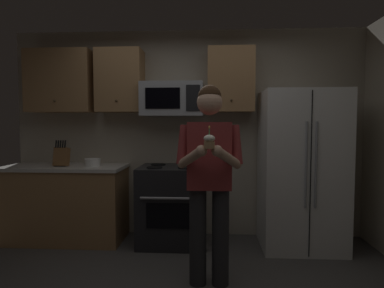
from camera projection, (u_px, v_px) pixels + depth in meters
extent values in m
cube|color=#B7AD99|center=(187.00, 134.00, 4.25)|extent=(4.40, 0.10, 2.60)
cube|color=black|center=(172.00, 205.00, 3.92)|extent=(0.76, 0.66, 0.92)
cube|color=black|center=(168.00, 216.00, 3.59)|extent=(0.48, 0.01, 0.28)
cylinder|color=#99999E|center=(168.00, 198.00, 3.55)|extent=(0.60, 0.03, 0.03)
cylinder|color=black|center=(154.00, 167.00, 3.76)|extent=(0.18, 0.18, 0.01)
cylinder|color=black|center=(186.00, 168.00, 3.74)|extent=(0.18, 0.18, 0.01)
cylinder|color=black|center=(158.00, 164.00, 4.04)|extent=(0.18, 0.18, 0.01)
cylinder|color=black|center=(187.00, 165.00, 4.02)|extent=(0.18, 0.18, 0.01)
cube|color=#9EA0A5|center=(172.00, 99.00, 3.96)|extent=(0.74, 0.40, 0.40)
cube|color=black|center=(163.00, 98.00, 3.76)|extent=(0.40, 0.01, 0.24)
cube|color=black|center=(193.00, 98.00, 3.74)|extent=(0.16, 0.01, 0.30)
cube|color=white|center=(301.00, 170.00, 3.77)|extent=(0.90, 0.72, 1.80)
cylinder|color=gray|center=(306.00, 165.00, 3.39)|extent=(0.02, 0.02, 0.90)
cylinder|color=gray|center=(316.00, 165.00, 3.38)|extent=(0.02, 0.02, 0.90)
cube|color=black|center=(311.00, 175.00, 3.40)|extent=(0.01, 0.01, 1.74)
cube|color=#9E7247|center=(61.00, 82.00, 4.08)|extent=(0.80, 0.34, 0.76)
sphere|color=brown|center=(55.00, 101.00, 3.92)|extent=(0.03, 0.03, 0.03)
cube|color=#9E7247|center=(120.00, 81.00, 4.04)|extent=(0.55, 0.34, 0.76)
sphere|color=brown|center=(116.00, 101.00, 3.87)|extent=(0.03, 0.03, 0.03)
cube|color=#9E7247|center=(231.00, 80.00, 3.96)|extent=(0.55, 0.34, 0.76)
sphere|color=brown|center=(231.00, 100.00, 3.79)|extent=(0.03, 0.03, 0.03)
cube|color=#9E7247|center=(66.00, 204.00, 4.02)|extent=(1.40, 0.62, 0.88)
cube|color=beige|center=(65.00, 167.00, 3.99)|extent=(1.44, 0.66, 0.04)
cube|color=brown|center=(62.00, 157.00, 3.93)|extent=(0.16, 0.15, 0.24)
cylinder|color=black|center=(56.00, 144.00, 3.91)|extent=(0.02, 0.04, 0.09)
cylinder|color=black|center=(58.00, 144.00, 3.90)|extent=(0.02, 0.04, 0.09)
cylinder|color=black|center=(61.00, 144.00, 3.90)|extent=(0.02, 0.04, 0.09)
cylinder|color=black|center=(63.00, 144.00, 3.90)|extent=(0.02, 0.04, 0.09)
cylinder|color=black|center=(65.00, 144.00, 3.90)|extent=(0.02, 0.04, 0.09)
cylinder|color=white|center=(92.00, 163.00, 3.94)|extent=(0.19, 0.19, 0.08)
torus|color=white|center=(92.00, 159.00, 3.93)|extent=(0.19, 0.19, 0.01)
cylinder|color=#262628|center=(198.00, 236.00, 2.91)|extent=(0.15, 0.15, 0.86)
cylinder|color=#262628|center=(221.00, 237.00, 2.89)|extent=(0.15, 0.15, 0.86)
cube|color=maroon|center=(209.00, 156.00, 2.86)|extent=(0.38, 0.22, 0.58)
sphere|color=tan|center=(210.00, 102.00, 2.83)|extent=(0.22, 0.22, 0.22)
sphere|color=#382314|center=(210.00, 97.00, 2.83)|extent=(0.20, 0.20, 0.20)
cylinder|color=maroon|center=(183.00, 145.00, 2.83)|extent=(0.15, 0.18, 0.35)
cylinder|color=tan|center=(191.00, 158.00, 2.67)|extent=(0.26, 0.33, 0.21)
sphere|color=tan|center=(201.00, 151.00, 2.54)|extent=(0.09, 0.09, 0.09)
cylinder|color=maroon|center=(236.00, 145.00, 2.81)|extent=(0.15, 0.18, 0.35)
cylinder|color=tan|center=(228.00, 158.00, 2.66)|extent=(0.26, 0.33, 0.21)
sphere|color=tan|center=(217.00, 151.00, 2.53)|extent=(0.09, 0.09, 0.09)
cylinder|color=#A87F56|center=(209.00, 145.00, 2.51)|extent=(0.08, 0.08, 0.06)
ellipsoid|color=white|center=(209.00, 138.00, 2.51)|extent=(0.09, 0.09, 0.06)
cylinder|color=#4CBF66|center=(209.00, 132.00, 2.50)|extent=(0.01, 0.01, 0.06)
ellipsoid|color=#FFD159|center=(209.00, 127.00, 2.50)|extent=(0.01, 0.01, 0.02)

